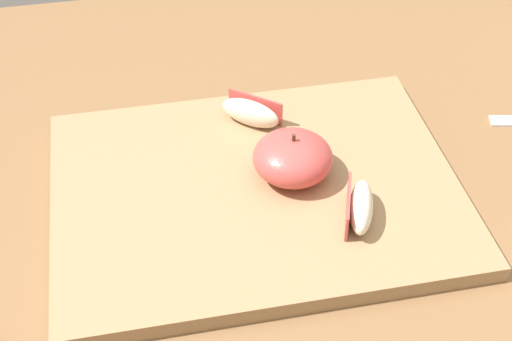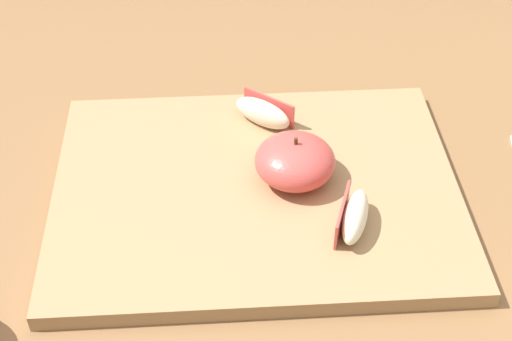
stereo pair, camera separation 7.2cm
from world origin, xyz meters
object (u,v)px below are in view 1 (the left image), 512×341
at_px(apple_wedge_right, 360,207).
at_px(cutting_board, 256,192).
at_px(apple_half_skin_up, 293,158).
at_px(apple_wedge_back, 251,112).

bearing_deg(apple_wedge_right, cutting_board, 143.77).
height_order(apple_half_skin_up, apple_wedge_right, apple_half_skin_up).
bearing_deg(apple_wedge_back, apple_wedge_right, -65.92).
xyz_separation_m(apple_half_skin_up, apple_wedge_right, (0.05, -0.07, -0.01)).
bearing_deg(apple_half_skin_up, apple_wedge_right, -56.99).
height_order(cutting_board, apple_wedge_right, apple_wedge_right).
height_order(apple_wedge_right, apple_wedge_back, same).
bearing_deg(apple_wedge_back, apple_half_skin_up, -74.28).
bearing_deg(cutting_board, apple_wedge_back, 81.98).
relative_size(cutting_board, apple_wedge_back, 5.98).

